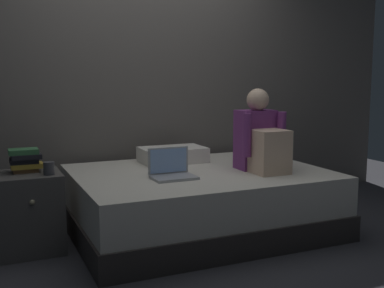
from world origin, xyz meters
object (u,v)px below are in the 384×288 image
Objects in this scene: pillow at (173,155)px; book_stack at (25,160)px; bed at (199,201)px; nightstand at (30,212)px; mug at (49,168)px; person_sitting at (261,140)px; laptop at (172,170)px.

pillow is 1.31m from book_stack.
bed is 3.52× the size of nightstand.
person_sitting is at bearing -5.02° from mug.
nightstand is 0.37m from mug.
laptop is (-0.76, 0.02, -0.20)m from person_sitting.
book_stack reaches higher than pillow.
bed is at bearing 157.38° from person_sitting.
person_sitting is 2.87× the size of book_stack.
person_sitting is at bearing -22.62° from bed.
laptop is at bearing 178.19° from person_sitting.
pillow is at bearing 67.70° from laptop.
person_sitting is 0.84m from pillow.
mug is at bearing 174.98° from person_sitting.
bed is at bearing -3.19° from nightstand.
laptop is 0.57× the size of pillow.
book_stack is at bearing 175.15° from bed.
book_stack is at bearing 131.69° from mug.
laptop reaches higher than pillow.
book_stack reaches higher than bed.
laptop is 1.40× the size of book_stack.
mug reaches higher than bed.
bed is 1.38m from book_stack.
book_stack is at bearing 164.60° from laptop.
person_sitting reaches higher than nightstand.
mug is at bearing -156.05° from pillow.
laptop is (-0.30, -0.17, 0.31)m from bed.
nightstand reaches higher than bed.
nightstand is (-1.30, 0.07, 0.04)m from bed.
bed is 0.70m from person_sitting.
person_sitting is at bearing -9.68° from book_stack.
bed is 22.22× the size of mug.
bed is at bearing -83.64° from pillow.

